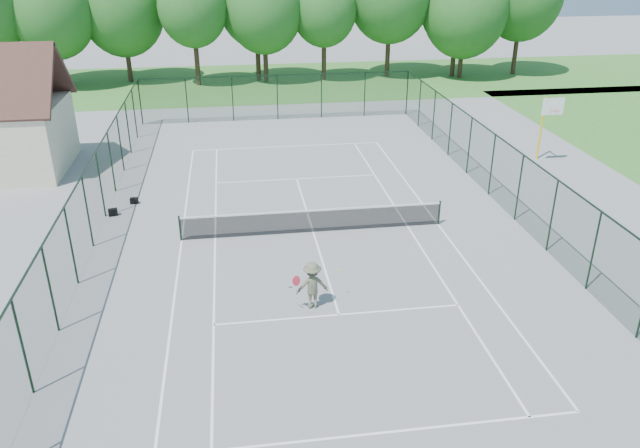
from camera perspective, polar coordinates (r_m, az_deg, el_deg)
The scene contains 10 objects.
ground at distance 26.43m, azimuth -0.62°, elevation -0.74°, with size 140.00×140.00×0.00m, color gray.
grass_far at distance 54.90m, azimuth -4.92°, elevation 12.83°, with size 80.00×16.00×0.01m, color #418230.
court_lines at distance 26.42m, azimuth -0.62°, elevation -0.74°, with size 11.05×23.85×0.01m.
tennis_net at distance 26.18m, azimuth -0.63°, elevation 0.39°, with size 11.08×0.08×1.10m.
fence_enclosure at distance 25.79m, azimuth -0.64°, elevation 2.38°, with size 18.05×36.05×3.02m.
tree_line_far at distance 53.97m, azimuth -5.17°, elevation 19.05°, with size 39.40×6.40×9.70m.
basketball_goal at distance 36.22m, azimuth 20.10°, elevation 9.24°, with size 1.20×1.43×3.65m.
sports_bag_a at distance 29.43m, azimuth -18.41°, elevation 1.03°, with size 0.40×0.24×0.32m, color black.
sports_bag_b at distance 30.46m, azimuth -16.63°, elevation 2.05°, with size 0.36×0.22×0.28m, color black.
tennis_player at distance 20.88m, azimuth -0.73°, elevation -5.62°, with size 1.85×0.86×1.67m.
Camera 1 is at (-3.13, -23.60, 11.46)m, focal length 35.00 mm.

